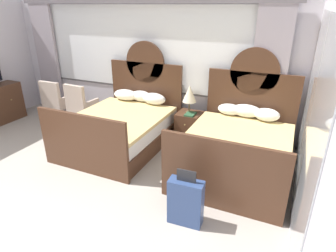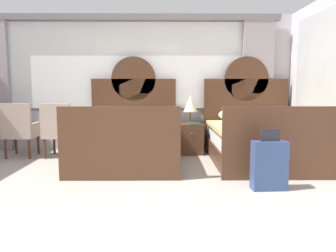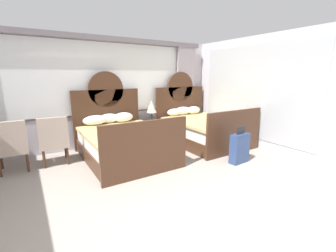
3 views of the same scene
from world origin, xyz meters
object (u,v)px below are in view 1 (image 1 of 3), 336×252
(suitcase_on_floor, at_px, (186,202))
(nightstand_between_beds, at_px, (189,126))
(bed_near_mirror, at_px, (237,148))
(armchair_by_window_left, at_px, (80,104))
(bed_near_window, at_px, (122,126))
(book_on_nightstand, at_px, (190,114))
(table_lamp_on_nightstand, at_px, (190,94))
(armchair_by_window_centre, at_px, (56,100))

(suitcase_on_floor, bearing_deg, nightstand_between_beds, 109.39)
(bed_near_mirror, distance_m, armchair_by_window_left, 3.55)
(nightstand_between_beds, xyz_separation_m, armchair_by_window_left, (-2.41, -0.34, 0.24))
(bed_near_window, relative_size, book_on_nightstand, 8.40)
(table_lamp_on_nightstand, height_order, suitcase_on_floor, table_lamp_on_nightstand)
(nightstand_between_beds, relative_size, armchair_by_window_centre, 0.59)
(nightstand_between_beds, bearing_deg, bed_near_mirror, -32.83)
(nightstand_between_beds, xyz_separation_m, book_on_nightstand, (0.05, -0.09, 0.30))
(bed_near_window, xyz_separation_m, table_lamp_on_nightstand, (1.10, 0.72, 0.58))
(armchair_by_window_centre, height_order, suitcase_on_floor, armchair_by_window_centre)
(nightstand_between_beds, relative_size, table_lamp_on_nightstand, 1.05)
(bed_near_window, xyz_separation_m, armchair_by_window_centre, (-2.00, 0.37, 0.15))
(bed_near_window, height_order, armchair_by_window_centre, bed_near_window)
(armchair_by_window_left, relative_size, armchair_by_window_centre, 1.00)
(book_on_nightstand, distance_m, suitcase_on_floor, 2.32)
(armchair_by_window_centre, relative_size, suitcase_on_floor, 1.29)
(bed_near_mirror, relative_size, armchair_by_window_centre, 2.21)
(bed_near_window, height_order, table_lamp_on_nightstand, bed_near_window)
(armchair_by_window_left, bearing_deg, suitcase_on_floor, -30.99)
(bed_near_mirror, distance_m, table_lamp_on_nightstand, 1.45)
(nightstand_between_beds, height_order, armchair_by_window_left, armchair_by_window_left)
(bed_near_mirror, xyz_separation_m, nightstand_between_beds, (-1.11, 0.72, -0.09))
(nightstand_between_beds, xyz_separation_m, table_lamp_on_nightstand, (-0.01, 0.00, 0.67))
(bed_near_window, bearing_deg, table_lamp_on_nightstand, 33.05)
(armchair_by_window_centre, xyz_separation_m, suitcase_on_floor, (3.91, -1.93, -0.22))
(suitcase_on_floor, bearing_deg, book_on_nightstand, 108.87)
(armchair_by_window_left, height_order, suitcase_on_floor, armchair_by_window_left)
(table_lamp_on_nightstand, xyz_separation_m, armchair_by_window_left, (-2.40, -0.35, -0.43))
(bed_near_window, xyz_separation_m, bed_near_mirror, (2.22, -0.00, -0.00))
(nightstand_between_beds, bearing_deg, armchair_by_window_left, -171.92)
(table_lamp_on_nightstand, bearing_deg, armchair_by_window_left, -171.78)
(armchair_by_window_left, relative_size, suitcase_on_floor, 1.29)
(table_lamp_on_nightstand, relative_size, armchair_by_window_left, 0.56)
(nightstand_between_beds, relative_size, suitcase_on_floor, 0.76)
(table_lamp_on_nightstand, bearing_deg, armchair_by_window_centre, -173.62)
(nightstand_between_beds, distance_m, table_lamp_on_nightstand, 0.67)
(bed_near_mirror, xyz_separation_m, armchair_by_window_centre, (-4.22, 0.37, 0.15))
(armchair_by_window_centre, bearing_deg, bed_near_mirror, -5.05)
(bed_near_mirror, height_order, armchair_by_window_left, bed_near_mirror)
(table_lamp_on_nightstand, xyz_separation_m, book_on_nightstand, (0.06, -0.10, -0.37))
(bed_near_mirror, xyz_separation_m, suitcase_on_floor, (-0.31, -1.56, -0.07))
(bed_near_mirror, relative_size, nightstand_between_beds, 3.78)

